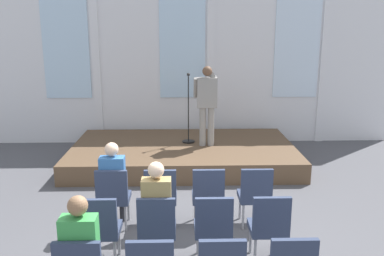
% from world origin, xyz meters
% --- Properties ---
extents(rear_partition, '(10.72, 0.14, 3.87)m').
position_xyz_m(rear_partition, '(0.03, 5.58, 1.97)').
color(rear_partition, silver).
rests_on(rear_partition, ground).
extents(stage_platform, '(4.82, 2.84, 0.40)m').
position_xyz_m(stage_platform, '(0.00, 3.87, 0.20)').
color(stage_platform, brown).
rests_on(stage_platform, ground).
extents(speaker, '(0.51, 0.69, 1.72)m').
position_xyz_m(speaker, '(0.51, 3.83, 1.40)').
color(speaker, gray).
rests_on(speaker, stage_platform).
extents(mic_stand, '(0.28, 0.28, 1.55)m').
position_xyz_m(mic_stand, '(0.12, 4.08, 0.74)').
color(mic_stand, black).
rests_on(mic_stand, stage_platform).
extents(chair_r0_c0, '(0.46, 0.44, 0.94)m').
position_xyz_m(chair_r0_c0, '(-1.04, 0.83, 0.53)').
color(chair_r0_c0, '#99999E').
rests_on(chair_r0_c0, ground).
extents(audience_r0_c0, '(0.36, 0.39, 1.31)m').
position_xyz_m(audience_r0_c0, '(-1.04, 0.91, 0.73)').
color(audience_r0_c0, '#2D2D33').
rests_on(audience_r0_c0, ground).
extents(chair_r0_c1, '(0.46, 0.44, 0.94)m').
position_xyz_m(chair_r0_c1, '(-0.35, 0.83, 0.53)').
color(chair_r0_c1, '#99999E').
rests_on(chair_r0_c1, ground).
extents(chair_r0_c2, '(0.46, 0.44, 0.94)m').
position_xyz_m(chair_r0_c2, '(0.35, 0.83, 0.53)').
color(chair_r0_c2, '#99999E').
rests_on(chair_r0_c2, ground).
extents(chair_r0_c3, '(0.46, 0.44, 0.94)m').
position_xyz_m(chair_r0_c3, '(1.04, 0.83, 0.53)').
color(chair_r0_c3, '#99999E').
rests_on(chair_r0_c3, ground).
extents(chair_r1_c0, '(0.46, 0.44, 0.94)m').
position_xyz_m(chair_r1_c0, '(-1.04, -0.16, 0.53)').
color(chair_r1_c0, '#99999E').
rests_on(chair_r1_c0, ground).
extents(chair_r1_c1, '(0.46, 0.44, 0.94)m').
position_xyz_m(chair_r1_c1, '(-0.35, -0.16, 0.53)').
color(chair_r1_c1, '#99999E').
rests_on(chair_r1_c1, ground).
extents(audience_r1_c1, '(0.36, 0.39, 1.34)m').
position_xyz_m(audience_r1_c1, '(-0.35, -0.08, 0.74)').
color(audience_r1_c1, '#2D2D33').
rests_on(audience_r1_c1, ground).
extents(chair_r1_c2, '(0.46, 0.44, 0.94)m').
position_xyz_m(chair_r1_c2, '(0.35, -0.16, 0.53)').
color(chair_r1_c2, '#99999E').
rests_on(chair_r1_c2, ground).
extents(chair_r1_c3, '(0.46, 0.44, 0.94)m').
position_xyz_m(chair_r1_c3, '(1.04, -0.16, 0.53)').
color(chair_r1_c3, '#99999E').
rests_on(chair_r1_c3, ground).
extents(audience_r2_c0, '(0.36, 0.39, 1.34)m').
position_xyz_m(audience_r2_c0, '(-1.04, -1.08, 0.74)').
color(audience_r2_c0, '#2D2D33').
rests_on(audience_r2_c0, ground).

